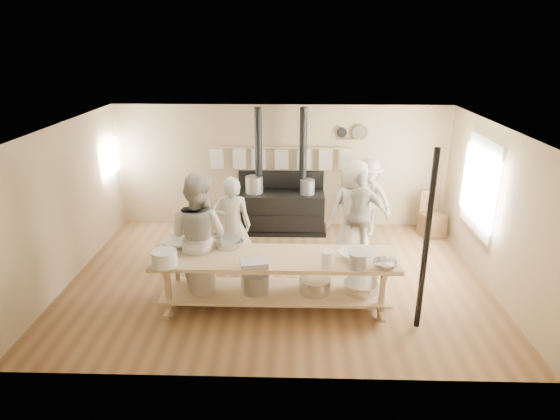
{
  "coord_description": "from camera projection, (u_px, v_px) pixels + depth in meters",
  "views": [
    {
      "loc": [
        0.25,
        -7.12,
        3.9
      ],
      "look_at": [
        0.04,
        0.2,
        1.17
      ],
      "focal_mm": 30.0,
      "sensor_mm": 36.0,
      "label": 1
    }
  ],
  "objects": [
    {
      "name": "chair",
      "position": [
        432.0,
        222.0,
        9.7
      ],
      "size": [
        0.52,
        0.52,
        0.93
      ],
      "rotation": [
        0.0,
        0.0,
        0.22
      ],
      "color": "brown",
      "rests_on": "ground"
    },
    {
      "name": "cook_left",
      "position": [
        199.0,
        236.0,
        7.2
      ],
      "size": [
        1.2,
        1.09,
        2.01
      ],
      "primitive_type": "imported",
      "rotation": [
        0.0,
        0.0,
        2.74
      ],
      "color": "#BBB8A6",
      "rests_on": "ground"
    },
    {
      "name": "room_shell",
      "position": [
        277.0,
        188.0,
        7.47
      ],
      "size": [
        7.0,
        7.0,
        7.0
      ],
      "color": "tan",
      "rests_on": "ground"
    },
    {
      "name": "cook_center",
      "position": [
        353.0,
        210.0,
        8.5
      ],
      "size": [
        1.07,
        0.9,
        1.87
      ],
      "primitive_type": "imported",
      "rotation": [
        0.0,
        0.0,
        3.54
      ],
      "color": "#BBB8A6",
      "rests_on": "ground"
    },
    {
      "name": "back_wall_shelf",
      "position": [
        352.0,
        135.0,
        9.58
      ],
      "size": [
        0.63,
        0.14,
        0.32
      ],
      "color": "tan",
      "rests_on": "ground"
    },
    {
      "name": "deep_bowl_enamel",
      "position": [
        165.0,
        258.0,
        6.59
      ],
      "size": [
        0.36,
        0.36,
        0.22
      ],
      "primitive_type": "cylinder",
      "rotation": [
        0.0,
        0.0,
        -0.02
      ],
      "color": "white",
      "rests_on": "prep_table"
    },
    {
      "name": "pitcher",
      "position": [
        327.0,
        259.0,
        6.53
      ],
      "size": [
        0.17,
        0.17,
        0.25
      ],
      "primitive_type": "cylinder",
      "rotation": [
        0.0,
        0.0,
        0.06
      ],
      "color": "white",
      "rests_on": "prep_table"
    },
    {
      "name": "mixing_bowl_large",
      "position": [
        227.0,
        243.0,
        7.21
      ],
      "size": [
        0.52,
        0.52,
        0.13
      ],
      "primitive_type": "cylinder",
      "rotation": [
        0.0,
        0.0,
        -0.37
      ],
      "color": "silver",
      "rests_on": "prep_table"
    },
    {
      "name": "bowl_steel_b",
      "position": [
        385.0,
        265.0,
        6.53
      ],
      "size": [
        0.44,
        0.44,
        0.11
      ],
      "primitive_type": "imported",
      "rotation": [
        0.0,
        0.0,
        3.49
      ],
      "color": "silver",
      "rests_on": "prep_table"
    },
    {
      "name": "bucket_galv",
      "position": [
        358.0,
        261.0,
        6.52
      ],
      "size": [
        0.3,
        0.3,
        0.23
      ],
      "primitive_type": "cylinder",
      "rotation": [
        0.0,
        0.0,
        -0.27
      ],
      "color": "gray",
      "rests_on": "prep_table"
    },
    {
      "name": "window_right",
      "position": [
        481.0,
        186.0,
        7.98
      ],
      "size": [
        0.09,
        1.5,
        1.65
      ],
      "color": "beige",
      "rests_on": "ground"
    },
    {
      "name": "bowl_steel_a",
      "position": [
        233.0,
        244.0,
        7.21
      ],
      "size": [
        0.41,
        0.41,
        0.1
      ],
      "primitive_type": "imported",
      "rotation": [
        0.0,
        0.0,
        0.4
      ],
      "color": "silver",
      "rests_on": "prep_table"
    },
    {
      "name": "left_opening",
      "position": [
        110.0,
        157.0,
        9.45
      ],
      "size": [
        0.0,
        0.9,
        0.9
      ],
      "color": "white",
      "rests_on": "ground"
    },
    {
      "name": "cook_far_left",
      "position": [
        232.0,
        226.0,
        7.96
      ],
      "size": [
        0.64,
        0.43,
        1.75
      ],
      "primitive_type": "imported",
      "rotation": [
        0.0,
        0.0,
        3.15
      ],
      "color": "#BBB8A6",
      "rests_on": "ground"
    },
    {
      "name": "bowl_white_a",
      "position": [
        176.0,
        243.0,
        7.23
      ],
      "size": [
        0.49,
        0.49,
        0.1
      ],
      "primitive_type": "imported",
      "rotation": [
        0.0,
        0.0,
        -0.19
      ],
      "color": "white",
      "rests_on": "prep_table"
    },
    {
      "name": "ground",
      "position": [
        277.0,
        278.0,
        8.04
      ],
      "size": [
        7.0,
        7.0,
        0.0
      ],
      "primitive_type": "plane",
      "color": "brown",
      "rests_on": "ground"
    },
    {
      "name": "prep_table",
      "position": [
        275.0,
        276.0,
        7.02
      ],
      "size": [
        3.6,
        0.9,
        0.85
      ],
      "color": "tan",
      "rests_on": "ground"
    },
    {
      "name": "roasting_pan",
      "position": [
        254.0,
        264.0,
        6.58
      ],
      "size": [
        0.43,
        0.33,
        0.09
      ],
      "primitive_type": "cube",
      "rotation": [
        0.0,
        0.0,
        0.21
      ],
      "color": "#B2B2B7",
      "rests_on": "prep_table"
    },
    {
      "name": "cook_right",
      "position": [
        359.0,
        215.0,
        8.41
      ],
      "size": [
        1.1,
        0.64,
        1.77
      ],
      "primitive_type": "imported",
      "rotation": [
        0.0,
        0.0,
        2.93
      ],
      "color": "#BBB8A6",
      "rests_on": "ground"
    },
    {
      "name": "support_post",
      "position": [
        426.0,
        243.0,
        6.27
      ],
      "size": [
        0.08,
        0.08,
        2.6
      ],
      "primitive_type": "cylinder",
      "color": "black",
      "rests_on": "ground"
    },
    {
      "name": "stove",
      "position": [
        280.0,
        207.0,
        9.84
      ],
      "size": [
        1.9,
        0.75,
        2.6
      ],
      "color": "black",
      "rests_on": "ground"
    },
    {
      "name": "cook_by_window",
      "position": [
        368.0,
        198.0,
        9.53
      ],
      "size": [
        1.21,
        1.08,
        1.62
      ],
      "primitive_type": "imported",
      "rotation": [
        0.0,
        0.0,
        -0.58
      ],
      "color": "#BBB8A6",
      "rests_on": "ground"
    },
    {
      "name": "towel_rail",
      "position": [
        281.0,
        156.0,
        9.74
      ],
      "size": [
        3.0,
        0.04,
        0.47
      ],
      "color": "tan",
      "rests_on": "ground"
    },
    {
      "name": "bowl_white_b",
      "position": [
        355.0,
        255.0,
        6.8
      ],
      "size": [
        0.63,
        0.63,
        0.11
      ],
      "primitive_type": "imported",
      "rotation": [
        0.0,
        0.0,
        2.13
      ],
      "color": "white",
      "rests_on": "prep_table"
    }
  ]
}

